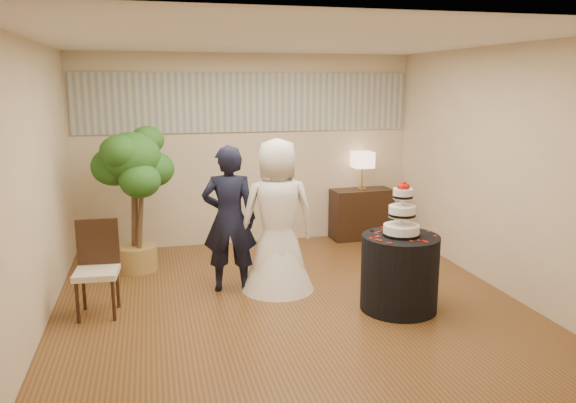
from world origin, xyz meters
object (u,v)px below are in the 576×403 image
object	(u,v)px
wedding_cake	(402,208)
console	(361,214)
table_lamp	(362,171)
ficus_tree	(134,199)
bride	(277,215)
side_chair	(96,270)
groom	(229,219)
cake_table	(399,272)

from	to	relation	value
wedding_cake	console	distance (m)	2.90
table_lamp	ficus_tree	distance (m)	3.45
bride	side_chair	world-z (taller)	bride
table_lamp	ficus_tree	bearing A→B (deg)	-167.13
groom	bride	distance (m)	0.55
groom	side_chair	xyz separation A→B (m)	(-1.44, -0.40, -0.36)
cake_table	side_chair	world-z (taller)	side_chair
groom	bride	world-z (taller)	bride
console	table_lamp	bearing A→B (deg)	0.00
bride	table_lamp	size ratio (longest dim) A/B	3.07
wedding_cake	side_chair	distance (m)	3.22
wedding_cake	console	bearing A→B (deg)	77.20
ficus_tree	bride	bearing A→B (deg)	-34.00
wedding_cake	console	xyz separation A→B (m)	(0.62, 2.74, -0.72)
cake_table	console	size ratio (longest dim) A/B	0.88
bride	console	distance (m)	2.60
bride	ficus_tree	distance (m)	1.95
groom	ficus_tree	bearing A→B (deg)	-31.63
groom	console	world-z (taller)	groom
groom	console	size ratio (longest dim) A/B	1.84
groom	table_lamp	world-z (taller)	groom
bride	cake_table	world-z (taller)	bride
wedding_cake	ficus_tree	xyz separation A→B (m)	(-2.74, 1.97, -0.16)
bride	cake_table	bearing A→B (deg)	141.48
groom	cake_table	size ratio (longest dim) A/B	2.09
console	ficus_tree	bearing A→B (deg)	-169.98
groom	console	xyz separation A→B (m)	(2.29, 1.76, -0.47)
console	ficus_tree	size ratio (longest dim) A/B	0.49
wedding_cake	side_chair	bearing A→B (deg)	169.34
ficus_tree	wedding_cake	bearing A→B (deg)	-35.76
wedding_cake	table_lamp	distance (m)	2.81
cake_table	wedding_cake	bearing A→B (deg)	0.00
table_lamp	groom	bearing A→B (deg)	-142.58
console	side_chair	bearing A→B (deg)	-152.82
groom	side_chair	world-z (taller)	groom
bride	ficus_tree	xyz separation A→B (m)	(-1.61, 1.09, 0.05)
wedding_cake	side_chair	xyz separation A→B (m)	(-3.11, 0.59, -0.61)
cake_table	table_lamp	world-z (taller)	table_lamp
groom	table_lamp	distance (m)	2.90
ficus_tree	groom	bearing A→B (deg)	-42.66
side_chair	ficus_tree	bearing A→B (deg)	79.35
table_lamp	side_chair	xyz separation A→B (m)	(-3.73, -2.16, -0.57)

